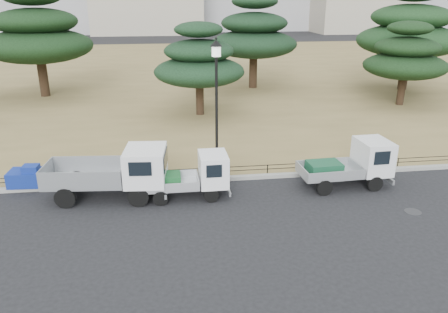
{
  "coord_description": "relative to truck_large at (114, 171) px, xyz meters",
  "views": [
    {
      "loc": [
        -2.23,
        -14.32,
        7.37
      ],
      "look_at": [
        0.0,
        2.0,
        1.3
      ],
      "focal_mm": 35.0,
      "sensor_mm": 36.0,
      "label": 1
    }
  ],
  "objects": [
    {
      "name": "pine_center_right",
      "position": [
        9.39,
        19.9,
        3.34
      ],
      "size": [
        6.99,
        6.99,
        7.42
      ],
      "color": "black",
      "rests_on": "lawn"
    },
    {
      "name": "pine_center_left",
      "position": [
        4.26,
        11.67,
        2.39
      ],
      "size": [
        5.7,
        5.7,
        5.79
      ],
      "color": "black",
      "rests_on": "lawn"
    },
    {
      "name": "pine_west_near",
      "position": [
        -7.05,
        18.82,
        3.59
      ],
      "size": [
        7.88,
        7.88,
        7.88
      ],
      "color": "black",
      "rests_on": "lawn"
    },
    {
      "name": "pine_east_near",
      "position": [
        18.49,
        12.47,
        2.33
      ],
      "size": [
        5.63,
        5.63,
        5.69
      ],
      "color": "black",
      "rests_on": "lawn"
    },
    {
      "name": "truck_large",
      "position": [
        0.0,
        0.0,
        0.0
      ],
      "size": [
        4.7,
        2.21,
        1.99
      ],
      "rotation": [
        0.0,
        0.0,
        -0.09
      ],
      "color": "black",
      "rests_on": "ground"
    },
    {
      "name": "truck_kei_rear",
      "position": [
        9.46,
        -0.14,
        -0.16
      ],
      "size": [
        3.7,
        1.75,
        1.9
      ],
      "rotation": [
        0.0,
        0.0,
        0.05
      ],
      "color": "black",
      "rests_on": "ground"
    },
    {
      "name": "curb",
      "position": [
        4.3,
        1.08,
        -1.02
      ],
      "size": [
        120.0,
        0.25,
        0.16
      ],
      "primitive_type": "cube",
      "color": "gray",
      "rests_on": "ground"
    },
    {
      "name": "pine_east_far",
      "position": [
        21.44,
        17.54,
        3.75
      ],
      "size": [
        8.12,
        8.12,
        8.16
      ],
      "color": "black",
      "rests_on": "lawn"
    },
    {
      "name": "manhole",
      "position": [
        10.8,
        -2.72,
        -1.1
      ],
      "size": [
        0.6,
        0.6,
        0.01
      ],
      "primitive_type": "cylinder",
      "color": "#2D2D30",
      "rests_on": "ground"
    },
    {
      "name": "truck_kei_front",
      "position": [
        2.98,
        -0.31,
        -0.25
      ],
      "size": [
        3.24,
        1.43,
        1.71
      ],
      "rotation": [
        0.0,
        0.0,
        0.01
      ],
      "color": "black",
      "rests_on": "ground"
    },
    {
      "name": "ground",
      "position": [
        4.3,
        -1.52,
        -1.1
      ],
      "size": [
        220.0,
        220.0,
        0.0
      ],
      "primitive_type": "plane",
      "color": "black"
    },
    {
      "name": "pipe_fence",
      "position": [
        4.3,
        1.23,
        -0.66
      ],
      "size": [
        38.0,
        0.04,
        0.4
      ],
      "color": "black",
      "rests_on": "lawn"
    },
    {
      "name": "lawn",
      "position": [
        4.3,
        29.08,
        -1.03
      ],
      "size": [
        120.0,
        56.0,
        0.15
      ],
      "primitive_type": "cube",
      "color": "olive",
      "rests_on": "ground"
    },
    {
      "name": "tarp_pile",
      "position": [
        -3.64,
        1.36,
        -0.6
      ],
      "size": [
        1.37,
        1.04,
        0.88
      ],
      "rotation": [
        0.0,
        0.0,
        -0.06
      ],
      "color": "navy",
      "rests_on": "lawn"
    },
    {
      "name": "street_lamp",
      "position": [
        4.12,
        1.38,
        2.85
      ],
      "size": [
        0.5,
        0.5,
        5.63
      ],
      "color": "black",
      "rests_on": "lawn"
    }
  ]
}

